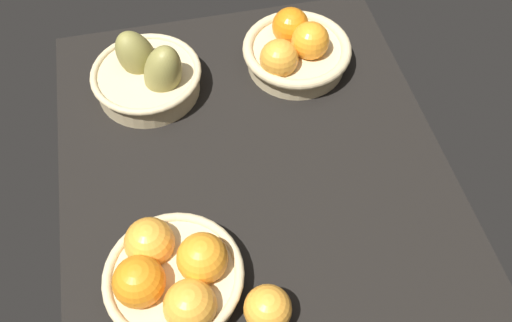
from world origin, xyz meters
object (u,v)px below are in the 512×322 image
object	(u,v)px
basket_far_left	(173,275)
loose_orange_front_gap	(268,309)
basket_near_right	(296,50)
basket_far_right_pears	(148,75)

from	to	relation	value
basket_far_left	loose_orange_front_gap	world-z (taller)	basket_far_left
basket_far_left	basket_near_right	bearing A→B (deg)	-35.59
basket_near_right	loose_orange_front_gap	size ratio (longest dim) A/B	3.05
basket_near_right	basket_far_right_pears	bearing A→B (deg)	90.80
basket_far_left	basket_far_right_pears	xyz separation A→B (cm)	(44.00, -0.93, 0.25)
basket_far_right_pears	basket_far_left	bearing A→B (deg)	178.79
basket_far_right_pears	loose_orange_front_gap	bearing A→B (deg)	-166.59
basket_far_left	loose_orange_front_gap	xyz separation A→B (cm)	(-8.38, -13.42, -0.37)
basket_far_left	basket_far_right_pears	bearing A→B (deg)	-1.21
basket_near_right	loose_orange_front_gap	bearing A→B (deg)	160.82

